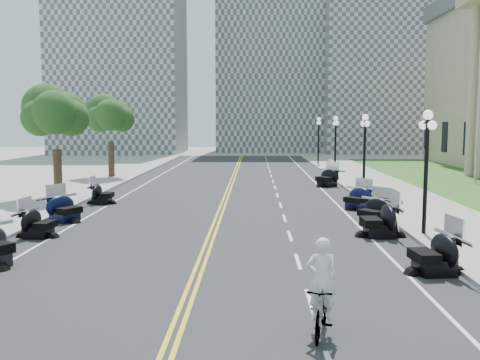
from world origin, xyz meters
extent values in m
plane|color=gray|center=(0.00, 0.00, 0.00)|extent=(160.00, 160.00, 0.00)
cube|color=#333335|center=(0.00, 10.00, 0.00)|extent=(16.00, 90.00, 0.01)
cube|color=yellow|center=(-0.12, 10.00, 0.01)|extent=(0.12, 90.00, 0.00)
cube|color=yellow|center=(0.12, 10.00, 0.01)|extent=(0.12, 90.00, 0.00)
cube|color=white|center=(6.40, 10.00, 0.01)|extent=(0.12, 90.00, 0.00)
cube|color=white|center=(-6.40, 10.00, 0.01)|extent=(0.12, 90.00, 0.00)
cube|color=white|center=(3.20, -4.00, 0.01)|extent=(0.12, 2.00, 0.00)
cube|color=white|center=(3.20, 0.00, 0.01)|extent=(0.12, 2.00, 0.00)
cube|color=white|center=(3.20, 4.00, 0.01)|extent=(0.12, 2.00, 0.00)
cube|color=white|center=(3.20, 8.00, 0.01)|extent=(0.12, 2.00, 0.00)
cube|color=white|center=(3.20, 12.00, 0.01)|extent=(0.12, 2.00, 0.00)
cube|color=white|center=(3.20, 16.00, 0.01)|extent=(0.12, 2.00, 0.00)
cube|color=white|center=(3.20, 20.00, 0.01)|extent=(0.12, 2.00, 0.00)
cube|color=white|center=(3.20, 24.00, 0.01)|extent=(0.12, 2.00, 0.00)
cube|color=white|center=(3.20, 28.00, 0.01)|extent=(0.12, 2.00, 0.00)
cube|color=white|center=(3.20, 32.00, 0.01)|extent=(0.12, 2.00, 0.00)
cube|color=white|center=(3.20, 36.00, 0.01)|extent=(0.12, 2.00, 0.00)
cube|color=white|center=(3.20, 40.00, 0.01)|extent=(0.12, 2.00, 0.00)
cube|color=white|center=(3.20, 44.00, 0.01)|extent=(0.12, 2.00, 0.00)
cube|color=white|center=(3.20, 48.00, 0.01)|extent=(0.12, 2.00, 0.00)
cube|color=white|center=(3.20, 52.00, 0.01)|extent=(0.12, 2.00, 0.00)
cube|color=#9E9991|center=(10.50, 10.00, 0.07)|extent=(5.00, 90.00, 0.15)
cube|color=#9E9991|center=(-10.50, 10.00, 0.07)|extent=(5.00, 90.00, 0.15)
cube|color=gray|center=(-18.00, 62.00, 13.00)|extent=(18.00, 14.00, 26.00)
cube|color=gray|center=(4.00, 68.00, 15.00)|extent=(16.00, 12.00, 30.00)
cube|color=gray|center=(22.00, 65.00, 11.00)|extent=(20.00, 14.00, 22.00)
imported|color=#A51414|center=(3.20, -6.16, 0.58)|extent=(0.96, 1.99, 1.15)
imported|color=white|center=(3.20, -6.16, 2.07)|extent=(0.67, 0.44, 1.83)
camera|label=1|loc=(1.74, -17.43, 4.65)|focal=40.00mm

